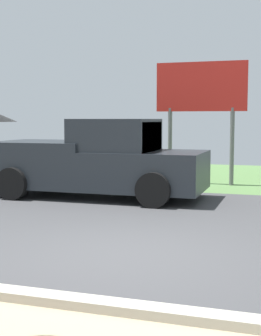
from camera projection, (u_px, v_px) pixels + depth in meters
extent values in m
cube|color=#424244|center=(160.00, 227.00, 8.72)|extent=(40.00, 8.00, 0.10)
cube|color=#577E45|center=(219.00, 177.00, 16.30)|extent=(40.00, 8.00, 0.10)
cube|color=#B2AD9E|center=(62.00, 300.00, 4.92)|extent=(40.00, 0.24, 0.10)
cube|color=#23282D|center=(96.00, 169.00, 11.76)|extent=(5.20, 2.00, 0.90)
cube|color=#23282D|center=(116.00, 138.00, 11.54)|extent=(1.80, 1.84, 0.90)
cube|color=#2D3842|center=(150.00, 138.00, 11.28)|extent=(0.10, 1.70, 0.77)
cube|color=#23282D|center=(48.00, 145.00, 12.10)|extent=(2.40, 2.00, 0.20)
cylinder|color=black|center=(174.00, 179.00, 12.22)|extent=(0.76, 0.28, 0.76)
cylinder|color=black|center=(154.00, 190.00, 10.33)|extent=(0.76, 0.28, 0.76)
cylinder|color=black|center=(52.00, 174.00, 13.26)|extent=(0.76, 0.28, 0.76)
cylinder|color=black|center=(13.00, 183.00, 11.36)|extent=(0.76, 0.28, 0.76)
cylinder|color=slate|center=(170.00, 146.00, 14.35)|extent=(0.12, 0.12, 2.20)
cylinder|color=slate|center=(232.00, 147.00, 13.80)|extent=(0.12, 0.12, 2.20)
cube|color=red|center=(201.00, 87.00, 13.90)|extent=(2.60, 0.10, 1.40)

